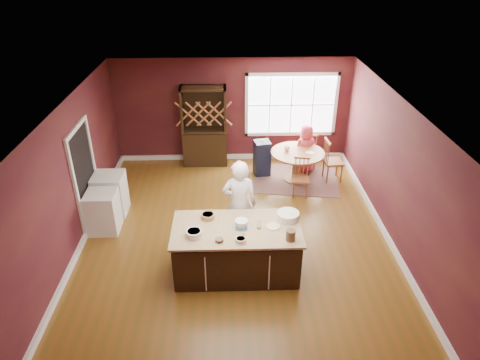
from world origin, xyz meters
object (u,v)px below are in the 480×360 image
chair_north (308,149)px  kitchen_island (237,250)px  chair_east (333,160)px  toddler (265,144)px  hutch (204,127)px  chair_south (301,178)px  washer (103,212)px  baker (239,204)px  seated_woman (305,149)px  layer_cake (241,224)px  dryer (110,194)px  dining_table (297,160)px  high_chair (262,157)px

chair_north → kitchen_island: bearing=59.1°
kitchen_island → chair_east: 4.06m
toddler → chair_east: bearing=-13.0°
hutch → chair_south: bearing=-37.5°
chair_east → chair_north: 0.88m
washer → baker: bearing=-11.5°
chair_south → toddler: (-0.73, 1.09, 0.35)m
hutch → kitchen_island: bearing=-80.5°
kitchen_island → seated_woman: seated_woman is taller
layer_cake → dryer: bearing=144.6°
layer_cake → chair_north: layer_cake is taller
chair_south → seated_woman: bearing=85.9°
hutch → dryer: 3.05m
chair_north → dryer: (-4.56, -2.03, -0.03)m
layer_cake → dryer: (-2.71, 1.93, -0.53)m
chair_north → toddler: bearing=12.3°
seated_woman → washer: size_ratio=1.46×
dryer → layer_cake: bearing=-35.4°
layer_cake → chair_east: chair_east is taller
toddler → hutch: hutch is taller
dining_table → toddler: toddler is taller
kitchen_island → chair_east: bearing=53.4°
toddler → washer: toddler is taller
baker → dryer: baker is taller
layer_cake → baker: bearing=91.0°
hutch → dryer: size_ratio=2.27×
seated_woman → toddler: bearing=-11.2°
chair_south → high_chair: size_ratio=0.99×
chair_north → high_chair: 1.27m
baker → chair_north: 3.74m
washer → chair_south: bearing=16.4°
chair_south → chair_east: bearing=48.2°
layer_cake → seated_woman: seated_woman is taller
chair_east → toddler: bearing=71.9°
kitchen_island → high_chair: high_chair is taller
kitchen_island → chair_south: bearing=59.1°
kitchen_island → chair_south: kitchen_island is taller
layer_cake → toddler: size_ratio=1.18×
high_chair → hutch: 1.67m
high_chair → kitchen_island: bearing=-111.7°
chair_east → chair_south: size_ratio=1.18×
baker → toddler: bearing=-102.5°
kitchen_island → chair_east: size_ratio=2.02×
chair_east → chair_south: 1.15m
chair_south → dryer: chair_south is taller
chair_east → dryer: (-5.05, -1.30, -0.08)m
layer_cake → kitchen_island: bearing=-159.0°
seated_woman → hutch: bearing=-28.5°
washer → high_chair: bearing=34.4°
dining_table → chair_north: bearing=61.4°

